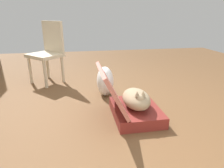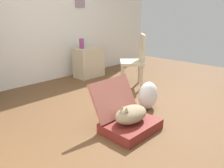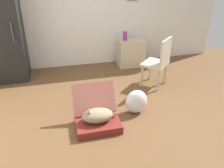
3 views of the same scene
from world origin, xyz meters
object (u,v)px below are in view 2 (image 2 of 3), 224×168
at_px(vase_tall, 82,44).
at_px(plastic_bag_white, 148,96).
at_px(suitcase_base, 131,126).
at_px(side_table, 89,62).
at_px(chair, 136,59).
at_px(cat, 131,114).

bearing_deg(vase_tall, plastic_bag_white, -101.75).
distance_m(suitcase_base, side_table, 2.50).
height_order(suitcase_base, chair, chair).
relative_size(plastic_bag_white, side_table, 0.64).
height_order(cat, side_table, side_table).
bearing_deg(cat, chair, 36.56).
relative_size(side_table, vase_tall, 3.11).
bearing_deg(vase_tall, suitcase_base, -116.01).
bearing_deg(suitcase_base, chair, 36.70).
xyz_separation_m(cat, plastic_bag_white, (0.67, 0.24, -0.02)).
bearing_deg(vase_tall, side_table, -10.94).
height_order(suitcase_base, plastic_bag_white, plastic_bag_white).
distance_m(side_table, chair, 1.16).
bearing_deg(chair, vase_tall, -118.98).
bearing_deg(plastic_bag_white, suitcase_base, -160.37).
bearing_deg(plastic_bag_white, vase_tall, 78.25).
bearing_deg(cat, vase_tall, 63.85).
bearing_deg(plastic_bag_white, chair, 47.81).
distance_m(suitcase_base, vase_tall, 2.53).
bearing_deg(chair, suitcase_base, -7.40).
distance_m(plastic_bag_white, vase_tall, 2.07).
xyz_separation_m(suitcase_base, vase_tall, (1.07, 2.19, 0.66)).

